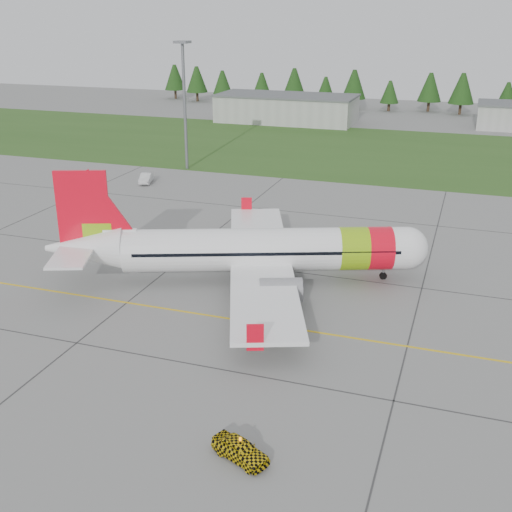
% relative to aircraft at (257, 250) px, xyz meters
% --- Properties ---
extents(ground, '(320.00, 320.00, 0.00)m').
position_rel_aircraft_xyz_m(ground, '(5.51, -16.66, -3.21)').
color(ground, gray).
rests_on(ground, ground).
extents(aircraft, '(35.24, 33.49, 11.14)m').
position_rel_aircraft_xyz_m(aircraft, '(0.00, 0.00, 0.00)').
color(aircraft, white).
rests_on(aircraft, ground).
extents(follow_me_car, '(1.79, 1.91, 3.80)m').
position_rel_aircraft_xyz_m(follow_me_car, '(7.75, -25.64, -1.31)').
color(follow_me_car, yellow).
rests_on(follow_me_car, ground).
extents(service_van, '(1.96, 1.90, 4.55)m').
position_rel_aircraft_xyz_m(service_van, '(-28.47, 30.67, -0.94)').
color(service_van, silver).
rests_on(service_van, ground).
extents(grass_strip, '(320.00, 50.00, 0.03)m').
position_rel_aircraft_xyz_m(grass_strip, '(5.51, 65.34, -3.20)').
color(grass_strip, '#30561E').
rests_on(grass_strip, ground).
extents(taxi_guideline, '(120.00, 0.25, 0.02)m').
position_rel_aircraft_xyz_m(taxi_guideline, '(5.51, -8.66, -3.20)').
color(taxi_guideline, gold).
rests_on(taxi_guideline, ground).
extents(hangar_west, '(32.00, 14.00, 6.00)m').
position_rel_aircraft_xyz_m(hangar_west, '(-24.49, 93.34, -0.21)').
color(hangar_west, '#A8A8A3').
rests_on(hangar_west, ground).
extents(floodlight_mast, '(0.50, 0.50, 20.00)m').
position_rel_aircraft_xyz_m(floodlight_mast, '(-26.49, 41.34, 6.79)').
color(floodlight_mast, slate).
rests_on(floodlight_mast, ground).
extents(treeline, '(160.00, 8.00, 10.00)m').
position_rel_aircraft_xyz_m(treeline, '(5.51, 121.34, 1.79)').
color(treeline, '#1C3F14').
rests_on(treeline, ground).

